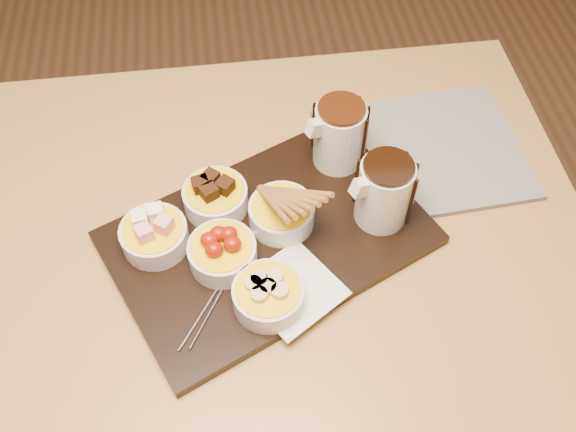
{
  "coord_description": "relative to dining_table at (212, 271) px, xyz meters",
  "views": [
    {
      "loc": [
        0.05,
        -0.57,
        1.57
      ],
      "look_at": [
        0.12,
        -0.02,
        0.81
      ],
      "focal_mm": 40.0,
      "sensor_mm": 36.0,
      "label": 1
    }
  ],
  "objects": [
    {
      "name": "ground",
      "position": [
        0.0,
        0.0,
        -0.65
      ],
      "size": [
        5.0,
        5.0,
        0.0
      ],
      "primitive_type": "plane",
      "color": "brown",
      "rests_on": "ground"
    },
    {
      "name": "dining_table",
      "position": [
        0.0,
        0.0,
        0.0
      ],
      "size": [
        1.2,
        0.8,
        0.75
      ],
      "color": "#B18341",
      "rests_on": "ground"
    },
    {
      "name": "serving_board",
      "position": [
        0.09,
        -0.02,
        0.11
      ],
      "size": [
        0.54,
        0.46,
        0.02
      ],
      "primitive_type": "cube",
      "rotation": [
        0.0,
        0.0,
        0.43
      ],
      "color": "black",
      "rests_on": "dining_table"
    },
    {
      "name": "napkin",
      "position": [
        0.12,
        -0.12,
        0.12
      ],
      "size": [
        0.17,
        0.17,
        0.0
      ],
      "primitive_type": "cube",
      "rotation": [
        0.0,
        0.0,
        0.57
      ],
      "color": "white",
      "rests_on": "serving_board"
    },
    {
      "name": "bowl_marshmallows",
      "position": [
        -0.07,
        -0.01,
        0.14
      ],
      "size": [
        0.1,
        0.1,
        0.04
      ],
      "primitive_type": "cylinder",
      "color": "silver",
      "rests_on": "serving_board"
    },
    {
      "name": "bowl_cake",
      "position": [
        0.02,
        0.05,
        0.14
      ],
      "size": [
        0.1,
        0.1,
        0.04
      ],
      "primitive_type": "cylinder",
      "color": "silver",
      "rests_on": "serving_board"
    },
    {
      "name": "bowl_strawberries",
      "position": [
        0.02,
        -0.06,
        0.14
      ],
      "size": [
        0.1,
        0.1,
        0.04
      ],
      "primitive_type": "cylinder",
      "color": "silver",
      "rests_on": "serving_board"
    },
    {
      "name": "bowl_biscotti",
      "position": [
        0.12,
        0.0,
        0.14
      ],
      "size": [
        0.1,
        0.1,
        0.04
      ],
      "primitive_type": "cylinder",
      "color": "silver",
      "rests_on": "serving_board"
    },
    {
      "name": "bowl_bananas",
      "position": [
        0.08,
        -0.14,
        0.14
      ],
      "size": [
        0.1,
        0.1,
        0.04
      ],
      "primitive_type": "cylinder",
      "color": "silver",
      "rests_on": "serving_board"
    },
    {
      "name": "pitcher_dark_chocolate",
      "position": [
        0.27,
        -0.0,
        0.17
      ],
      "size": [
        0.11,
        0.11,
        0.11
      ],
      "primitive_type": "cylinder",
      "rotation": [
        0.0,
        0.0,
        0.43
      ],
      "color": "silver",
      "rests_on": "serving_board"
    },
    {
      "name": "pitcher_milk_chocolate",
      "position": [
        0.22,
        0.12,
        0.17
      ],
      "size": [
        0.11,
        0.11,
        0.11
      ],
      "primitive_type": "cylinder",
      "rotation": [
        0.0,
        0.0,
        0.43
      ],
      "color": "silver",
      "rests_on": "serving_board"
    },
    {
      "name": "fondue_skewers",
      "position": [
        0.03,
        -0.08,
        0.12
      ],
      "size": [
        0.23,
        0.17,
        0.01
      ],
      "primitive_type": null,
      "rotation": [
        0.0,
        0.0,
        -0.58
      ],
      "color": "silver",
      "rests_on": "serving_board"
    },
    {
      "name": "newspaper",
      "position": [
        0.37,
        0.12,
        0.1
      ],
      "size": [
        0.35,
        0.28,
        0.01
      ],
      "primitive_type": "cube",
      "rotation": [
        0.0,
        0.0,
        0.06
      ],
      "color": "beige",
      "rests_on": "dining_table"
    }
  ]
}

